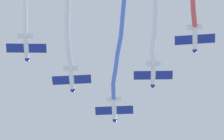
# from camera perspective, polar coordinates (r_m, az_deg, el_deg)

# --- Properties ---
(airplane_lead) EXTENTS (5.39, 6.25, 1.68)m
(airplane_lead) POSITION_cam_1_polar(r_m,az_deg,el_deg) (89.48, 0.25, -4.46)
(airplane_lead) COLOR silver
(smoke_trail_lead) EXTENTS (16.20, 17.37, 1.48)m
(smoke_trail_lead) POSITION_cam_1_polar(r_m,az_deg,el_deg) (83.61, 0.99, 3.77)
(smoke_trail_lead) COLOR #4C75DB
(airplane_left_wing) EXTENTS (5.37, 6.28, 1.68)m
(airplane_left_wing) POSITION_cam_1_polar(r_m,az_deg,el_deg) (87.12, -4.52, -1.03)
(airplane_left_wing) COLOR silver
(airplane_right_wing) EXTENTS (5.44, 6.17, 1.68)m
(airplane_right_wing) POSITION_cam_1_polar(r_m,az_deg,el_deg) (87.11, 4.61, -0.52)
(airplane_right_wing) COLOR silver
(smoke_trail_right_wing) EXTENTS (14.82, 12.11, 1.74)m
(smoke_trail_right_wing) POSITION_cam_1_polar(r_m,az_deg,el_deg) (82.72, 4.82, 6.59)
(smoke_trail_right_wing) COLOR white
(airplane_slot) EXTENTS (5.47, 6.11, 1.68)m
(airplane_slot) POSITION_cam_1_polar(r_m,az_deg,el_deg) (85.45, -9.53, 2.48)
(airplane_slot) COLOR silver
(airplane_trail) EXTENTS (5.34, 6.32, 1.68)m
(airplane_trail) POSITION_cam_1_polar(r_m,az_deg,el_deg) (85.14, 9.23, 3.46)
(airplane_trail) COLOR silver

